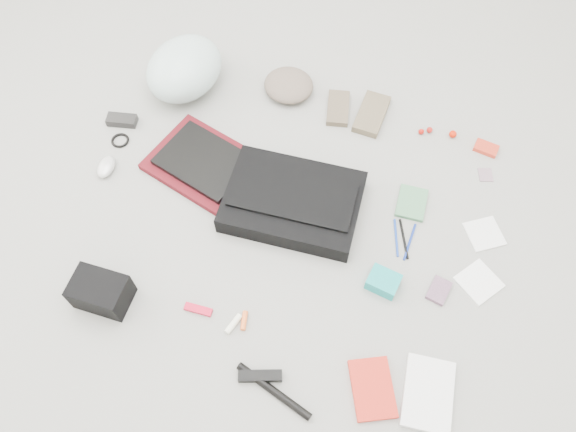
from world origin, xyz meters
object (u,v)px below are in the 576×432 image
(camera_bag, at_px, (101,292))
(accordion_wallet, at_px, (383,282))
(messenger_bag, at_px, (293,202))
(book_red, at_px, (372,389))
(bike_helmet, at_px, (184,69))
(laptop, at_px, (204,161))

(camera_bag, height_order, accordion_wallet, camera_bag)
(messenger_bag, bearing_deg, book_red, -54.71)
(bike_helmet, bearing_deg, accordion_wallet, -18.12)
(camera_bag, height_order, book_red, camera_bag)
(messenger_bag, xyz_separation_m, accordion_wallet, (0.37, -0.21, -0.01))
(laptop, height_order, camera_bag, camera_bag)
(messenger_bag, relative_size, bike_helmet, 1.38)
(laptop, height_order, book_red, laptop)
(messenger_bag, relative_size, accordion_wallet, 4.65)
(accordion_wallet, bearing_deg, bike_helmet, 156.98)
(laptop, bearing_deg, book_red, -21.08)
(bike_helmet, height_order, camera_bag, bike_helmet)
(camera_bag, xyz_separation_m, book_red, (0.92, -0.05, -0.05))
(laptop, distance_m, camera_bag, 0.61)
(laptop, xyz_separation_m, accordion_wallet, (0.75, -0.29, -0.01))
(messenger_bag, xyz_separation_m, laptop, (-0.37, 0.08, -0.00))
(accordion_wallet, bearing_deg, messenger_bag, 162.20)
(laptop, distance_m, bike_helmet, 0.42)
(accordion_wallet, bearing_deg, camera_bag, -149.55)
(book_red, height_order, accordion_wallet, accordion_wallet)
(camera_bag, bearing_deg, bike_helmet, 95.58)
(camera_bag, distance_m, book_red, 0.92)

